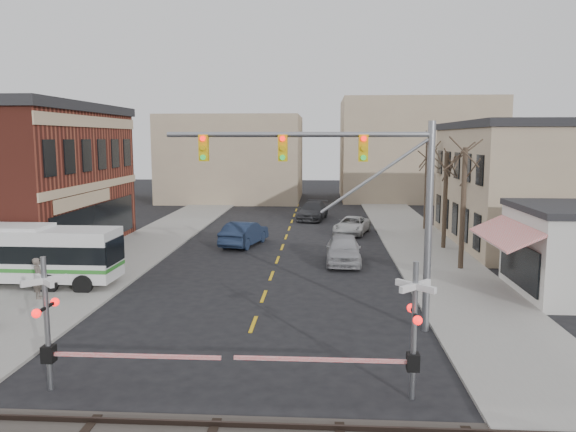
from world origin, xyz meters
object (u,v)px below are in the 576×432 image
object	(u,v)px
car_b	(244,233)
pedestrian_far	(48,262)
car_a	(343,249)
rr_crossing_east	(398,332)
car_d	(313,211)
pedestrian_near	(38,278)
rr_crossing_west	(61,326)
transit_bus	(4,253)
traffic_signal_mast	(356,182)
car_c	(352,225)

from	to	relation	value
car_b	pedestrian_far	xyz separation A→B (m)	(-8.72, -10.51, 0.22)
car_a	car_b	bearing A→B (deg)	142.99
rr_crossing_east	car_d	size ratio (longest dim) A/B	1.02
car_a	pedestrian_near	size ratio (longest dim) A/B	2.67
car_d	car_a	bearing A→B (deg)	-74.09
car_a	car_b	size ratio (longest dim) A/B	0.98
rr_crossing_east	car_b	xyz separation A→B (m)	(-7.55, 22.62, -1.13)
car_b	car_d	distance (m)	13.59
car_b	rr_crossing_west	bearing A→B (deg)	98.42
car_b	pedestrian_far	world-z (taller)	pedestrian_far
transit_bus	car_d	distance (m)	28.51
rr_crossing_west	pedestrian_near	world-z (taller)	rr_crossing_west
rr_crossing_east	pedestrian_far	xyz separation A→B (m)	(-16.27, 12.11, -0.91)
transit_bus	pedestrian_near	distance (m)	3.84
traffic_signal_mast	car_a	distance (m)	12.59
car_b	transit_bus	bearing A→B (deg)	61.42
transit_bus	car_a	xyz separation A→B (m)	(17.09, 6.23, -0.82)
car_d	car_c	bearing A→B (deg)	-58.28
pedestrian_near	rr_crossing_west	bearing A→B (deg)	-162.51
transit_bus	car_d	xyz separation A→B (m)	(14.95, 24.26, -0.87)
car_c	pedestrian_far	world-z (taller)	pedestrian_far
rr_crossing_west	car_b	distance (m)	22.81
rr_crossing_west	car_a	world-z (taller)	rr_crossing_west
transit_bus	pedestrian_far	distance (m)	2.05
rr_crossing_east	car_d	distance (m)	35.60
car_b	pedestrian_far	bearing A→B (deg)	64.19
transit_bus	rr_crossing_west	world-z (taller)	rr_crossing_west
rr_crossing_west	pedestrian_far	world-z (taller)	rr_crossing_west
car_a	car_c	size ratio (longest dim) A/B	1.04
traffic_signal_mast	pedestrian_far	distance (m)	17.23
car_c	car_d	xyz separation A→B (m)	(-3.17, 7.63, 0.14)
car_d	car_b	bearing A→B (deg)	-100.18
car_b	traffic_signal_mast	bearing A→B (deg)	125.38
car_c	pedestrian_far	bearing A→B (deg)	-121.39
rr_crossing_west	car_b	bearing A→B (deg)	84.55
rr_crossing_east	car_c	bearing A→B (deg)	89.75
rr_crossing_west	pedestrian_near	distance (m)	10.39
car_c	transit_bus	bearing A→B (deg)	-122.65
car_a	car_b	distance (m)	8.43
traffic_signal_mast	rr_crossing_west	bearing A→B (deg)	-146.21
car_a	car_d	xyz separation A→B (m)	(-2.14, 18.03, -0.05)
rr_crossing_west	car_c	bearing A→B (deg)	70.57
pedestrian_far	car_b	bearing A→B (deg)	27.19
transit_bus	rr_crossing_west	distance (m)	13.98
transit_bus	car_d	bearing A→B (deg)	58.35
transit_bus	rr_crossing_east	xyz separation A→B (m)	(18.00, -11.20, 0.30)
traffic_signal_mast	car_d	bearing A→B (deg)	94.10
rr_crossing_west	pedestrian_far	bearing A→B (deg)	118.32
rr_crossing_east	pedestrian_far	distance (m)	20.30
pedestrian_near	car_d	bearing A→B (deg)	-37.79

